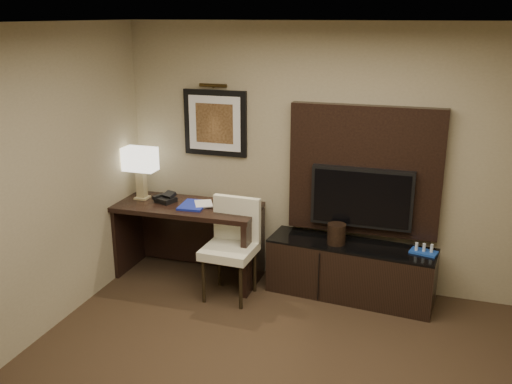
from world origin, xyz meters
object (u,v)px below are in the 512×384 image
at_px(minibar_tray, 424,249).
at_px(credenza, 350,270).
at_px(desk_chair, 229,250).
at_px(desk_phone, 166,198).
at_px(tv, 362,198).
at_px(desk, 189,241).
at_px(table_lamp, 141,171).
at_px(ice_bucket, 336,234).

bearing_deg(minibar_tray, credenza, 179.56).
relative_size(desk_chair, minibar_tray, 4.12).
bearing_deg(minibar_tray, desk_phone, -179.00).
height_order(credenza, tv, tv).
relative_size(desk, minibar_tray, 6.15).
height_order(table_lamp, ice_bucket, table_lamp).
bearing_deg(tv, table_lamp, -176.07).
relative_size(desk_chair, desk_phone, 5.40).
distance_m(desk, credenza, 1.75).
bearing_deg(desk_chair, table_lamp, 164.32).
xyz_separation_m(table_lamp, ice_bucket, (2.15, -0.01, -0.46)).
bearing_deg(table_lamp, desk_chair, -17.59).
bearing_deg(desk, ice_bucket, -0.16).
xyz_separation_m(tv, desk_phone, (-2.06, -0.19, -0.15)).
relative_size(ice_bucket, minibar_tray, 0.82).
distance_m(credenza, desk_chair, 1.24).
distance_m(credenza, table_lamp, 2.45).
relative_size(credenza, minibar_tray, 6.62).
height_order(desk, table_lamp, table_lamp).
bearing_deg(desk, tv, 4.99).
bearing_deg(desk_phone, desk_chair, -1.74).
relative_size(tv, table_lamp, 1.62).
relative_size(credenza, ice_bucket, 8.03).
bearing_deg(tv, desk_chair, -156.49).
height_order(desk_phone, ice_bucket, desk_phone).
relative_size(tv, desk_phone, 5.25).
bearing_deg(table_lamp, ice_bucket, -0.16).
bearing_deg(ice_bucket, desk_phone, -179.25).
relative_size(desk, credenza, 0.93).
bearing_deg(minibar_tray, desk, -178.49).
height_order(ice_bucket, minibar_tray, ice_bucket).
xyz_separation_m(tv, table_lamp, (-2.36, -0.16, 0.11)).
bearing_deg(credenza, desk, -172.75).
bearing_deg(table_lamp, minibar_tray, 0.32).
xyz_separation_m(credenza, tv, (0.06, 0.14, 0.74)).
bearing_deg(desk, credenza, 0.64).
height_order(table_lamp, desk_phone, table_lamp).
distance_m(table_lamp, ice_bucket, 2.20).
xyz_separation_m(desk, desk_phone, (-0.26, 0.02, 0.46)).
bearing_deg(ice_bucket, desk, -178.51).
height_order(credenza, ice_bucket, ice_bucket).
xyz_separation_m(credenza, table_lamp, (-2.30, -0.02, 0.85)).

